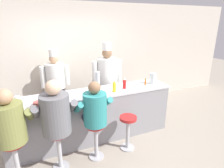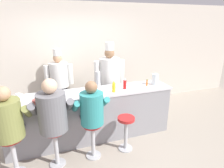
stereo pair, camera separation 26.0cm
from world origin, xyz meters
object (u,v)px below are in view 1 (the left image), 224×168
object	(u,v)px
hot_sauce_bottle_orange	(145,82)
cook_in_whites_far	(107,79)
cereal_bowl	(39,103)
empty_stool_round	(128,127)
cook_in_whites_near	(56,82)
diner_seated_olive	(10,125)
water_pitcher_clear	(153,78)
diner_seated_grey	(56,115)
mustard_bottle_yellow	(114,87)
breakfast_plate	(101,92)
ketchup_bottle_red	(124,83)
cup_stack_steel	(98,80)
coffee_mug_white	(18,99)
diner_seated_teal	(94,111)

from	to	relation	value
hot_sauce_bottle_orange	cook_in_whites_far	distance (m)	0.90
cereal_bowl	empty_stool_round	world-z (taller)	cereal_bowl
cook_in_whites_near	cook_in_whites_far	bearing A→B (deg)	-25.18
diner_seated_olive	cook_in_whites_near	size ratio (longest dim) A/B	0.86
hot_sauce_bottle_orange	water_pitcher_clear	distance (m)	0.20
cereal_bowl	diner_seated_grey	xyz separation A→B (m)	(0.21, -0.32, -0.10)
mustard_bottle_yellow	hot_sauce_bottle_orange	distance (m)	0.76
diner_seated_olive	diner_seated_grey	bearing A→B (deg)	0.22
diner_seated_grey	breakfast_plate	bearing A→B (deg)	25.52
ketchup_bottle_red	cook_in_whites_far	distance (m)	0.71
diner_seated_olive	cook_in_whites_far	bearing A→B (deg)	31.73
breakfast_plate	mustard_bottle_yellow	bearing A→B (deg)	-7.81
cup_stack_steel	cook_in_whites_near	distance (m)	1.20
hot_sauce_bottle_orange	water_pitcher_clear	size ratio (longest dim) A/B	0.61
cereal_bowl	cook_in_whites_far	xyz separation A→B (m)	(1.51, 0.86, -0.01)
hot_sauce_bottle_orange	cook_in_whites_near	distance (m)	2.04
cook_in_whites_near	cook_in_whites_far	world-z (taller)	cook_in_whites_far
cereal_bowl	coffee_mug_white	size ratio (longest dim) A/B	1.28
ketchup_bottle_red	coffee_mug_white	bearing A→B (deg)	176.50
hot_sauce_bottle_orange	coffee_mug_white	world-z (taller)	hot_sauce_bottle_orange
cereal_bowl	diner_seated_olive	world-z (taller)	diner_seated_olive
cereal_bowl	diner_seated_olive	size ratio (longest dim) A/B	0.12
coffee_mug_white	water_pitcher_clear	bearing A→B (deg)	-1.80
ketchup_bottle_red	water_pitcher_clear	world-z (taller)	same
mustard_bottle_yellow	hot_sauce_bottle_orange	bearing A→B (deg)	8.13
coffee_mug_white	empty_stool_round	xyz separation A→B (m)	(1.72, -0.63, -0.60)
empty_stool_round	cook_in_whites_near	distance (m)	2.04
diner_seated_olive	mustard_bottle_yellow	bearing A→B (deg)	12.51
cup_stack_steel	empty_stool_round	world-z (taller)	cup_stack_steel
hot_sauce_bottle_orange	mustard_bottle_yellow	bearing A→B (deg)	-171.87
ketchup_bottle_red	diner_seated_grey	bearing A→B (deg)	-161.02
cereal_bowl	empty_stool_round	bearing A→B (deg)	-14.07
breakfast_plate	empty_stool_round	bearing A→B (deg)	-53.46
ketchup_bottle_red	cook_in_whites_near	bearing A→B (deg)	133.78
diner_seated_grey	ketchup_bottle_red	bearing A→B (deg)	18.98
ketchup_bottle_red	cereal_bowl	world-z (taller)	ketchup_bottle_red
ketchup_bottle_red	coffee_mug_white	world-z (taller)	ketchup_bottle_red
diner_seated_grey	cook_in_whites_near	xyz separation A→B (m)	(0.23, 1.68, 0.00)
cook_in_whites_far	diner_seated_teal	bearing A→B (deg)	-120.71
breakfast_plate	empty_stool_round	size ratio (longest dim) A/B	0.38
diner_seated_grey	water_pitcher_clear	bearing A→B (deg)	13.84
empty_stool_round	ketchup_bottle_red	bearing A→B (deg)	70.69
ketchup_bottle_red	cereal_bowl	size ratio (longest dim) A/B	1.36
diner_seated_olive	cook_in_whites_far	xyz separation A→B (m)	(1.91, 1.18, 0.11)
empty_stool_round	cook_in_whites_near	bearing A→B (deg)	119.59
diner_seated_grey	cook_in_whites_far	xyz separation A→B (m)	(1.30, 1.18, 0.09)
hot_sauce_bottle_orange	breakfast_plate	size ratio (longest dim) A/B	0.57
cup_stack_steel	empty_stool_round	size ratio (longest dim) A/B	0.51
mustard_bottle_yellow	water_pitcher_clear	xyz separation A→B (m)	(0.95, 0.13, 0.01)
diner_seated_olive	diner_seated_teal	bearing A→B (deg)	-0.14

